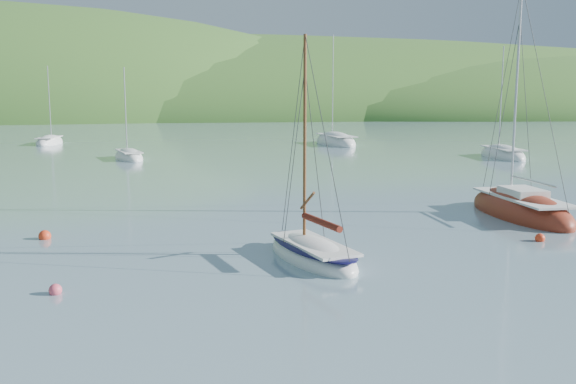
{
  "coord_description": "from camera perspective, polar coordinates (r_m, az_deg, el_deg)",
  "views": [
    {
      "loc": [
        -1.39,
        -15.53,
        6.03
      ],
      "look_at": [
        1.98,
        8.0,
        2.34
      ],
      "focal_mm": 40.0,
      "sensor_mm": 36.0,
      "label": 1
    }
  ],
  "objects": [
    {
      "name": "ground",
      "position": [
        16.72,
        -2.89,
        -12.34
      ],
      "size": [
        700.0,
        700.0,
        0.0
      ],
      "primitive_type": "plane",
      "color": "#7796A4",
      "rests_on": "ground"
    },
    {
      "name": "shoreline_hills",
      "position": [
        188.23,
        -10.73,
        6.83
      ],
      "size": [
        690.0,
        135.0,
        56.0
      ],
      "color": "#2F5E23",
      "rests_on": "ground"
    },
    {
      "name": "daysailer_white",
      "position": [
        23.55,
        2.19,
        -5.51
      ],
      "size": [
        3.58,
        6.01,
        8.69
      ],
      "rotation": [
        0.0,
        0.0,
        0.28
      ],
      "color": "white",
      "rests_on": "ground"
    },
    {
      "name": "sloop_red",
      "position": [
        33.68,
        19.93,
        -1.64
      ],
      "size": [
        3.06,
        8.33,
        12.23
      ],
      "rotation": [
        0.0,
        0.0,
        0.03
      ],
      "color": "maroon",
      "rests_on": "ground"
    },
    {
      "name": "distant_sloop_a",
      "position": [
        60.66,
        -13.96,
        3.01
      ],
      "size": [
        3.94,
        6.73,
        9.07
      ],
      "rotation": [
        0.0,
        0.0,
        0.29
      ],
      "color": "white",
      "rests_on": "ground"
    },
    {
      "name": "distant_sloop_b",
      "position": [
        75.79,
        4.25,
        4.4
      ],
      "size": [
        4.63,
        10.07,
        13.86
      ],
      "rotation": [
        0.0,
        0.0,
        0.13
      ],
      "color": "white",
      "rests_on": "ground"
    },
    {
      "name": "distant_sloop_c",
      "position": [
        81.29,
        -20.43,
        4.14
      ],
      "size": [
        2.86,
        7.12,
        9.98
      ],
      "rotation": [
        0.0,
        0.0,
        -0.06
      ],
      "color": "white",
      "rests_on": "ground"
    },
    {
      "name": "distant_sloop_d",
      "position": [
        63.48,
        18.52,
        3.08
      ],
      "size": [
        3.23,
        8.03,
        11.25
      ],
      "rotation": [
        0.0,
        0.0,
        -0.06
      ],
      "color": "white",
      "rests_on": "ground"
    },
    {
      "name": "mooring_buoys",
      "position": [
        25.27,
        -9.41,
        -4.83
      ],
      "size": [
        20.69,
        8.21,
        0.5
      ],
      "color": "#DD4A5E",
      "rests_on": "ground"
    }
  ]
}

